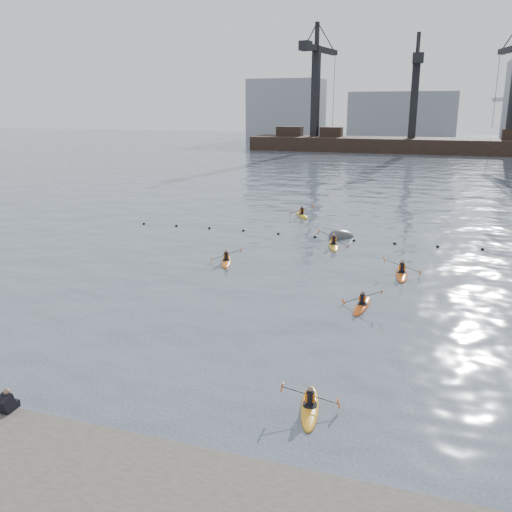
# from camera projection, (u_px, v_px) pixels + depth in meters

# --- Properties ---
(ground) EXTENTS (400.00, 400.00, 0.00)m
(ground) POSITION_uv_depth(u_px,v_px,m) (237.00, 370.00, 20.64)
(ground) COLOR #384452
(ground) RESTS_ON ground
(float_line) EXTENTS (33.24, 0.73, 0.24)m
(float_line) POSITION_uv_depth(u_px,v_px,m) (335.00, 238.00, 41.37)
(float_line) COLOR black
(float_line) RESTS_ON ground
(barge_pier) EXTENTS (72.00, 19.30, 29.50)m
(barge_pier) POSITION_uv_depth(u_px,v_px,m) (410.00, 144.00, 120.67)
(barge_pier) COLOR black
(barge_pier) RESTS_ON ground
(skyline) EXTENTS (141.00, 28.00, 22.00)m
(skyline) POSITION_uv_depth(u_px,v_px,m) (429.00, 109.00, 154.75)
(skyline) COLOR gray
(skyline) RESTS_ON ground
(kayaker_0) EXTENTS (2.07, 3.01, 1.17)m
(kayaker_0) POSITION_uv_depth(u_px,v_px,m) (362.00, 305.00, 27.23)
(kayaker_0) COLOR #DE5614
(kayaker_0) RESTS_ON ground
(kayaker_1) EXTENTS (1.98, 2.99, 1.01)m
(kayaker_1) POSITION_uv_depth(u_px,v_px,m) (310.00, 406.00, 18.00)
(kayaker_1) COLOR orange
(kayaker_1) RESTS_ON ground
(kayaker_2) EXTENTS (1.99, 3.04, 1.10)m
(kayaker_2) POSITION_uv_depth(u_px,v_px,m) (226.00, 261.00, 35.02)
(kayaker_2) COLOR orange
(kayaker_2) RESTS_ON ground
(kayaker_3) EXTENTS (2.34, 3.44, 1.40)m
(kayaker_3) POSITION_uv_depth(u_px,v_px,m) (334.00, 245.00, 39.04)
(kayaker_3) COLOR gold
(kayaker_3) RESTS_ON ground
(kayaker_4) EXTENTS (2.30, 3.40, 1.20)m
(kayaker_4) POSITION_uv_depth(u_px,v_px,m) (402.00, 273.00, 32.37)
(kayaker_4) COLOR #DB5714
(kayaker_4) RESTS_ON ground
(kayaker_5) EXTENTS (2.26, 3.32, 1.18)m
(kayaker_5) POSITION_uv_depth(u_px,v_px,m) (302.00, 215.00, 49.98)
(kayaker_5) COLOR gold
(kayaker_5) RESTS_ON ground
(mooring_buoy) EXTENTS (2.69, 2.76, 1.61)m
(mooring_buoy) POSITION_uv_depth(u_px,v_px,m) (342.00, 237.00, 41.88)
(mooring_buoy) COLOR #3A3D3F
(mooring_buoy) RESTS_ON ground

